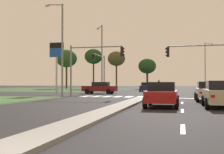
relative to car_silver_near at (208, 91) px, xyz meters
The scene contains 33 objects.
ground_plane 12.01m from the car_silver_near, 117.33° to the left, with size 200.00×200.00×0.00m, color black.
grass_verge_far_left 46.87m from the car_silver_near, 131.42° to the left, with size 35.00×35.00×0.01m, color #2D4C28.
median_island_near 10.03m from the car_silver_near, 123.37° to the right, with size 1.20×22.00×0.14m, color gray.
median_island_far 36.07m from the car_silver_near, 98.77° to the left, with size 1.20×36.00×0.14m, color #ADA89E.
lane_dash_near 14.81m from the car_silver_near, 97.78° to the right, with size 0.14×2.00×0.01m, color silver.
lane_dash_second 8.92m from the car_silver_near, 103.02° to the right, with size 0.14×2.00×0.01m, color silver.
lane_dash_third 3.42m from the car_silver_near, 126.99° to the right, with size 0.14×2.00×0.01m, color silver.
stop_bar_near 4.10m from the car_silver_near, 115.03° to the left, with size 6.40×0.50×0.01m, color silver.
crosswalk_bar_near 13.11m from the car_silver_near, 155.41° to the left, with size 0.70×2.80×0.01m, color silver.
crosswalk_bar_second 12.08m from the car_silver_near, 153.14° to the left, with size 0.70×2.80×0.01m, color silver.
crosswalk_bar_third 11.07m from the car_silver_near, 150.44° to the left, with size 0.70×2.80×0.01m, color silver.
crosswalk_bar_fourth 10.08m from the car_silver_near, 147.21° to the left, with size 0.70×2.80×0.01m, color silver.
crosswalk_bar_fifth 9.14m from the car_silver_near, 143.29° to the left, with size 0.70×2.80×0.01m, color silver.
crosswalk_bar_sixth 8.25m from the car_silver_near, 138.49° to the left, with size 0.70×2.80×0.01m, color silver.
crosswalk_bar_seventh 7.44m from the car_silver_near, 132.57° to the left, with size 0.70×2.80×0.01m, color silver.
crosswalk_bar_eighth 6.72m from the car_silver_near, 125.27° to the left, with size 0.70×2.80×0.01m, color silver.
car_silver_near is the anchor object (origin of this frame).
car_navy_second 25.62m from the car_silver_near, 107.45° to the left, with size 2.03×4.57×1.51m.
car_red_third 7.10m from the car_silver_near, 116.55° to the right, with size 1.95×4.40×1.48m.
car_beige_fourth 6.15m from the car_silver_near, 87.96° to the right, with size 2.06×4.44×1.56m.
car_maroon_fifth 18.00m from the car_silver_near, 134.06° to the left, with size 4.48×2.06×1.54m.
traffic_signal_near_left 12.02m from the car_silver_near, 159.69° to the left, with size 5.71×0.32×5.29m.
traffic_signal_near_right 4.94m from the car_silver_near, 91.56° to the left, with size 5.73×0.32×5.14m.
traffic_signal_far_left 20.22m from the car_silver_near, 130.96° to the left, with size 0.32×5.73×5.43m.
street_lamp_second 15.67m from the car_silver_near, 163.16° to the left, with size 1.93×0.65×9.74m.
street_lamp_third 25.19m from the car_silver_near, 125.42° to the left, with size 1.58×2.07×10.51m.
street_lamp_fourth 45.67m from the car_silver_near, 85.77° to the left, with size 2.13×1.48×10.51m.
pedestrian_at_median 24.97m from the car_silver_near, 103.14° to the left, with size 0.34×0.34×1.84m.
fuel_price_totem 20.09m from the car_silver_near, 150.80° to the left, with size 1.80×0.24×6.45m.
treeline_near 53.58m from the car_silver_near, 124.32° to the left, with size 5.23×5.23×9.74m.
treeline_second 50.36m from the car_silver_near, 117.52° to the left, with size 4.35×4.35×9.75m.
treeline_third 48.30m from the car_silver_near, 111.27° to the left, with size 4.23×4.23×9.10m.
treeline_fourth 43.67m from the car_silver_near, 102.84° to the left, with size 4.05×4.05×6.97m.
Camera 1 is at (3.47, -4.68, 1.44)m, focal length 46.73 mm.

